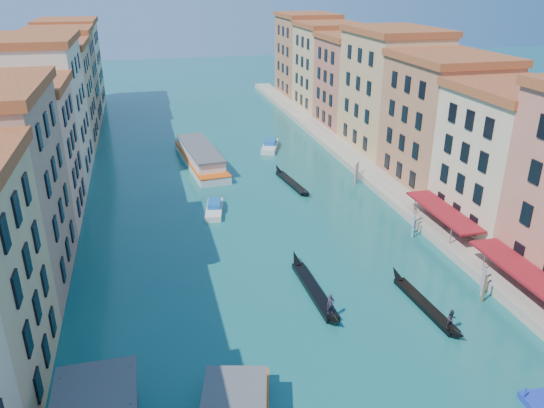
{
  "coord_description": "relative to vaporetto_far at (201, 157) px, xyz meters",
  "views": [
    {
      "loc": [
        -11.17,
        -11.7,
        28.39
      ],
      "look_at": [
        1.74,
        40.7,
        5.3
      ],
      "focal_mm": 35.0,
      "sensor_mm": 36.0,
      "label": 1
    }
  ],
  "objects": [
    {
      "name": "gondola_far",
      "position": [
        12.04,
        -11.89,
        -1.02
      ],
      "size": [
        2.67,
        12.87,
        1.82
      ],
      "rotation": [
        0.0,
        0.0,
        0.13
      ],
      "color": "black",
      "rests_on": "ground"
    },
    {
      "name": "right_bank_palazzos",
      "position": [
        32.75,
        -6.44,
        8.35
      ],
      "size": [
        12.8,
        128.4,
        21.0
      ],
      "color": "#9C4E36",
      "rests_on": "ground"
    },
    {
      "name": "motorboat_mid",
      "position": [
        -0.54,
        -19.48,
        -0.88
      ],
      "size": [
        3.25,
        6.71,
        1.33
      ],
      "rotation": [
        0.0,
        0.0,
        -0.2
      ],
      "color": "silver",
      "rests_on": "ground"
    },
    {
      "name": "left_bank_palazzos",
      "position": [
        -23.25,
        -6.76,
        8.31
      ],
      "size": [
        12.8,
        128.4,
        21.0
      ],
      "color": "beige",
      "rests_on": "ground"
    },
    {
      "name": "vaporetto_far",
      "position": [
        0.0,
        0.0,
        0.0
      ],
      "size": [
        6.88,
        21.22,
        3.1
      ],
      "rotation": [
        0.0,
        0.0,
        0.1
      ],
      "color": "silver",
      "rests_on": "ground"
    },
    {
      "name": "mooring_poles_right",
      "position": [
        21.85,
        -42.64,
        -0.1
      ],
      "size": [
        1.44,
        54.24,
        3.2
      ],
      "color": "brown",
      "rests_on": "ground"
    },
    {
      "name": "gondola_fore",
      "position": [
        6.15,
        -41.13,
        -0.94
      ],
      "size": [
        1.57,
        13.62,
        2.72
      ],
      "rotation": [
        0.0,
        0.0,
        0.03
      ],
      "color": "black",
      "rests_on": "ground"
    },
    {
      "name": "gondola_right",
      "position": [
        15.45,
        -46.23,
        -0.93
      ],
      "size": [
        1.81,
        12.33,
        2.46
      ],
      "rotation": [
        0.0,
        0.0,
        0.07
      ],
      "color": "black",
      "rests_on": "ground"
    },
    {
      "name": "motorboat_far",
      "position": [
        13.17,
        6.01,
        -0.79
      ],
      "size": [
        4.8,
        7.91,
        1.56
      ],
      "rotation": [
        0.0,
        0.0,
        -0.35
      ],
      "color": "silver",
      "rests_on": "ground"
    },
    {
      "name": "quay",
      "position": [
        24.75,
        -6.44,
        -0.9
      ],
      "size": [
        4.0,
        140.0,
        1.0
      ],
      "primitive_type": "cube",
      "color": "gray",
      "rests_on": "ground"
    },
    {
      "name": "restaurant_awnings",
      "position": [
        24.94,
        -48.43,
        1.59
      ],
      "size": [
        3.2,
        44.55,
        3.12
      ],
      "color": "maroon",
      "rests_on": "ground"
    }
  ]
}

